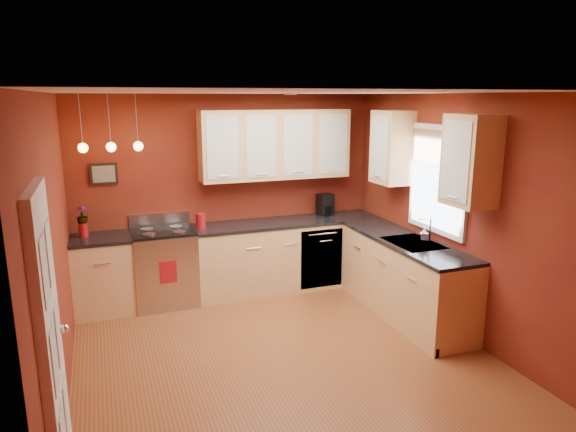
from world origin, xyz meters
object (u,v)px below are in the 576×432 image
object	(u,v)px
gas_range	(165,267)
sink	(413,245)
soap_pump	(424,236)
red_canister	(201,221)
coffee_maker	(325,205)

from	to	relation	value
gas_range	sink	distance (m)	3.05
sink	soap_pump	distance (m)	0.17
red_canister	gas_range	bearing A→B (deg)	177.83
soap_pump	red_canister	bearing A→B (deg)	144.60
gas_range	coffee_maker	xyz separation A→B (m)	(2.26, 0.14, 0.60)
gas_range	red_canister	xyz separation A→B (m)	(0.47, -0.02, 0.56)
red_canister	soap_pump	xyz separation A→B (m)	(2.22, -1.58, 0.00)
gas_range	soap_pump	size ratio (longest dim) A/B	5.62
red_canister	coffee_maker	bearing A→B (deg)	4.90
sink	coffee_maker	size ratio (longest dim) A/B	2.37
red_canister	soap_pump	size ratio (longest dim) A/B	0.98
sink	gas_range	bearing A→B (deg)	150.22
soap_pump	sink	bearing A→B (deg)	125.16
red_canister	coffee_maker	xyz separation A→B (m)	(1.79, 0.15, 0.04)
gas_range	sink	size ratio (longest dim) A/B	1.59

